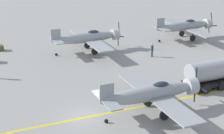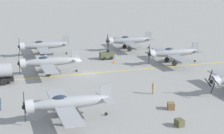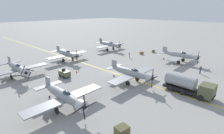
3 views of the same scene
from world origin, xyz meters
name	(u,v)px [view 3 (image 3 of 3)]	position (x,y,z in m)	size (l,w,h in m)	color
ground_plane	(116,74)	(0.00, 0.00, 0.00)	(400.00, 400.00, 0.00)	gray
taxiway_stripe	(116,74)	(0.00, 0.00, 0.00)	(0.30, 160.00, 0.01)	yellow
airplane_mid_center	(131,73)	(1.65, 5.47, 2.01)	(12.00, 9.98, 3.80)	gray
airplane_near_left	(110,44)	(-16.15, -17.66, 2.01)	(12.00, 9.98, 3.68)	gray
airplane_near_right	(17,68)	(15.58, -13.43, 2.01)	(12.00, 9.98, 3.65)	gray
airplane_mid_right	(64,96)	(15.61, 4.35, 2.01)	(12.00, 9.98, 3.80)	gray
airplane_mid_left	(180,55)	(-18.17, 6.50, 2.01)	(12.00, 9.98, 3.79)	#96999B
airplane_near_center	(67,54)	(1.70, -16.59, 2.01)	(12.00, 9.98, 3.80)	gray
fuel_tanker	(188,85)	(-1.25, 15.17, 1.51)	(2.67, 8.00, 2.98)	black
tow_tractor	(64,73)	(8.86, -6.55, 0.79)	(1.57, 2.60, 1.79)	#515638
ground_crew_walking	(129,55)	(-12.81, -6.36, 0.92)	(0.37, 0.37, 1.69)	tan
ground_crew_inspecting	(200,70)	(-12.78, 13.46, 0.96)	(0.38, 0.38, 1.76)	#334256
supply_crate_by_tanker	(122,131)	(14.38, 13.94, 0.60)	(1.44, 1.20, 1.20)	brown
supply_crate_mid_lane	(142,53)	(-18.70, -6.03, 0.40)	(0.97, 0.80, 0.80)	brown
supply_crate_outboard	(154,51)	(-23.55, -4.59, 0.39)	(0.94, 0.78, 0.78)	brown
traffic_cone	(76,71)	(5.60, -6.95, 0.28)	(0.36, 0.36, 0.55)	orange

